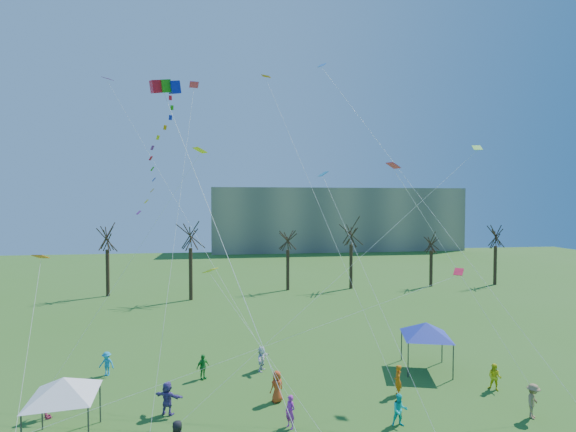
{
  "coord_description": "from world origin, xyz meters",
  "views": [
    {
      "loc": [
        -2.94,
        -14.52,
        11.69
      ],
      "look_at": [
        -0.32,
        5.0,
        11.0
      ],
      "focal_mm": 25.0,
      "sensor_mm": 36.0,
      "label": 1
    }
  ],
  "objects": [
    {
      "name": "small_kites_aloft",
      "position": [
        0.01,
        11.07,
        14.06
      ],
      "size": [
        28.21,
        16.46,
        33.63
      ],
      "color": "orange",
      "rests_on": "ground"
    },
    {
      "name": "distant_building",
      "position": [
        22.0,
        82.0,
        7.5
      ],
      "size": [
        60.0,
        14.0,
        15.0
      ],
      "primitive_type": "cube",
      "color": "gray",
      "rests_on": "ground"
    },
    {
      "name": "bare_tree_row",
      "position": [
        0.91,
        36.48,
        6.35
      ],
      "size": [
        69.42,
        8.9,
        9.7
      ],
      "color": "black",
      "rests_on": "ground"
    },
    {
      "name": "big_box_kite",
      "position": [
        -6.52,
        6.09,
        13.96
      ],
      "size": [
        4.02,
        5.26,
        18.63
      ],
      "color": "red",
      "rests_on": "ground"
    },
    {
      "name": "canopy_tent_white",
      "position": [
        -11.23,
        5.95,
        2.68
      ],
      "size": [
        4.19,
        4.19,
        3.16
      ],
      "color": "#3F3F44",
      "rests_on": "ground"
    },
    {
      "name": "canopy_tent_blue",
      "position": [
        10.26,
        11.52,
        2.81
      ],
      "size": [
        4.28,
        4.28,
        3.32
      ],
      "color": "#3F3F44",
      "rests_on": "ground"
    },
    {
      "name": "festival_crowd",
      "position": [
        -0.56,
        6.29,
        0.86
      ],
      "size": [
        27.2,
        14.0,
        1.86
      ],
      "color": "#C3183D",
      "rests_on": "ground"
    }
  ]
}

